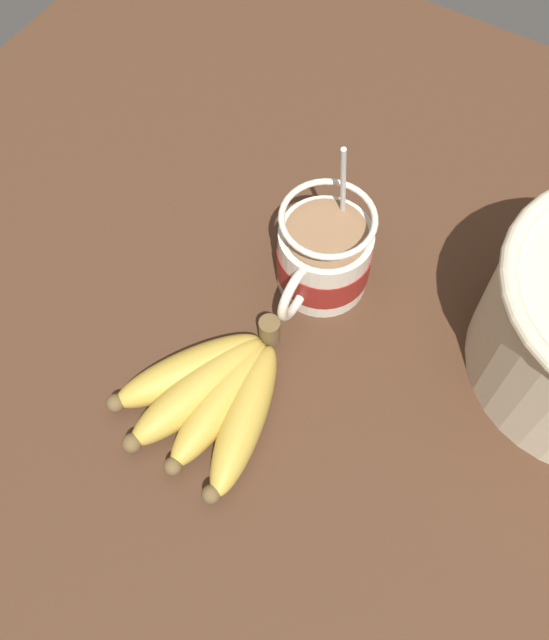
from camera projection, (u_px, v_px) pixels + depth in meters
table at (296, 356)px, 69.80cm from camera, size 104.57×104.57×3.74cm
coffee_mug at (323, 257)px, 68.11cm from camera, size 12.88×9.12×17.53cm
banana_bunch at (211, 394)px, 63.79cm from camera, size 17.18×15.17×4.24cm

